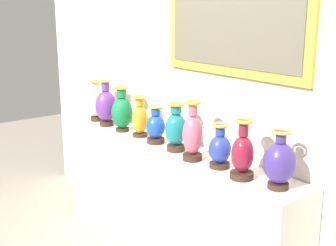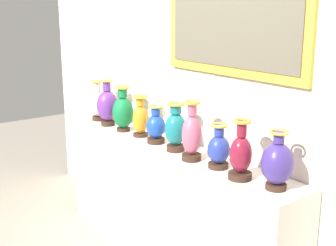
{
  "view_description": "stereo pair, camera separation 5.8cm",
  "coord_description": "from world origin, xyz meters",
  "px_view_note": "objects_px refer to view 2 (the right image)",
  "views": [
    {
      "loc": [
        2.57,
        -2.03,
        1.98
      ],
      "look_at": [
        0.0,
        0.0,
        1.13
      ],
      "focal_mm": 48.9,
      "sensor_mm": 36.0,
      "label": 1
    },
    {
      "loc": [
        2.61,
        -1.99,
        1.98
      ],
      "look_at": [
        0.0,
        0.0,
        1.13
      ],
      "focal_mm": 48.9,
      "sensor_mm": 36.0,
      "label": 2
    }
  ],
  "objects_px": {
    "vase_amber": "(140,118)",
    "vase_cobalt": "(219,149)",
    "vase_teal": "(176,129)",
    "vase_rose": "(192,135)",
    "vase_indigo": "(277,163)",
    "vase_violet": "(107,105)",
    "vase_ivory": "(98,103)",
    "vase_emerald": "(123,111)",
    "vase_sapphire": "(156,127)",
    "vase_burgundy": "(241,155)"
  },
  "relations": [
    {
      "from": "vase_cobalt",
      "to": "vase_rose",
      "type": "bearing_deg",
      "value": -170.04
    },
    {
      "from": "vase_cobalt",
      "to": "vase_burgundy",
      "type": "xyz_separation_m",
      "value": [
        0.22,
        -0.03,
        0.03
      ]
    },
    {
      "from": "vase_emerald",
      "to": "vase_cobalt",
      "type": "relative_size",
      "value": 1.3
    },
    {
      "from": "vase_amber",
      "to": "vase_indigo",
      "type": "relative_size",
      "value": 0.96
    },
    {
      "from": "vase_emerald",
      "to": "vase_rose",
      "type": "relative_size",
      "value": 0.93
    },
    {
      "from": "vase_violet",
      "to": "vase_ivory",
      "type": "bearing_deg",
      "value": 173.19
    },
    {
      "from": "vase_burgundy",
      "to": "vase_indigo",
      "type": "relative_size",
      "value": 1.07
    },
    {
      "from": "vase_indigo",
      "to": "vase_violet",
      "type": "bearing_deg",
      "value": -178.78
    },
    {
      "from": "vase_sapphire",
      "to": "vase_rose",
      "type": "xyz_separation_m",
      "value": [
        0.47,
        -0.04,
        0.05
      ]
    },
    {
      "from": "vase_ivory",
      "to": "vase_sapphire",
      "type": "distance_m",
      "value": 0.9
    },
    {
      "from": "vase_emerald",
      "to": "vase_teal",
      "type": "distance_m",
      "value": 0.69
    },
    {
      "from": "vase_teal",
      "to": "vase_emerald",
      "type": "bearing_deg",
      "value": -178.77
    },
    {
      "from": "vase_emerald",
      "to": "vase_sapphire",
      "type": "bearing_deg",
      "value": 2.01
    },
    {
      "from": "vase_emerald",
      "to": "vase_cobalt",
      "type": "height_order",
      "value": "vase_emerald"
    },
    {
      "from": "vase_violet",
      "to": "vase_teal",
      "type": "distance_m",
      "value": 0.93
    },
    {
      "from": "vase_amber",
      "to": "vase_sapphire",
      "type": "height_order",
      "value": "vase_amber"
    },
    {
      "from": "vase_violet",
      "to": "vase_rose",
      "type": "distance_m",
      "value": 1.16
    },
    {
      "from": "vase_amber",
      "to": "vase_indigo",
      "type": "height_order",
      "value": "vase_indigo"
    },
    {
      "from": "vase_sapphire",
      "to": "vase_indigo",
      "type": "distance_m",
      "value": 1.16
    },
    {
      "from": "vase_violet",
      "to": "vase_teal",
      "type": "bearing_deg",
      "value": 1.44
    },
    {
      "from": "vase_sapphire",
      "to": "vase_indigo",
      "type": "height_order",
      "value": "vase_indigo"
    },
    {
      "from": "vase_cobalt",
      "to": "vase_indigo",
      "type": "height_order",
      "value": "vase_indigo"
    },
    {
      "from": "vase_rose",
      "to": "vase_burgundy",
      "type": "height_order",
      "value": "vase_rose"
    },
    {
      "from": "vase_violet",
      "to": "vase_sapphire",
      "type": "height_order",
      "value": "vase_violet"
    },
    {
      "from": "vase_violet",
      "to": "vase_emerald",
      "type": "height_order",
      "value": "vase_violet"
    },
    {
      "from": "vase_ivory",
      "to": "vase_violet",
      "type": "xyz_separation_m",
      "value": [
        0.22,
        -0.03,
        0.02
      ]
    },
    {
      "from": "vase_ivory",
      "to": "vase_emerald",
      "type": "distance_m",
      "value": 0.46
    },
    {
      "from": "vase_sapphire",
      "to": "vase_teal",
      "type": "distance_m",
      "value": 0.25
    },
    {
      "from": "vase_indigo",
      "to": "vase_rose",
      "type": "bearing_deg",
      "value": -175.29
    },
    {
      "from": "vase_amber",
      "to": "vase_rose",
      "type": "distance_m",
      "value": 0.7
    },
    {
      "from": "vase_indigo",
      "to": "vase_burgundy",
      "type": "bearing_deg",
      "value": -168.55
    },
    {
      "from": "vase_ivory",
      "to": "vase_indigo",
      "type": "relative_size",
      "value": 1.06
    },
    {
      "from": "vase_emerald",
      "to": "vase_burgundy",
      "type": "height_order",
      "value": "vase_emerald"
    },
    {
      "from": "vase_sapphire",
      "to": "vase_ivory",
      "type": "bearing_deg",
      "value": 179.91
    },
    {
      "from": "vase_violet",
      "to": "vase_amber",
      "type": "relative_size",
      "value": 1.21
    },
    {
      "from": "vase_rose",
      "to": "vase_indigo",
      "type": "bearing_deg",
      "value": 4.71
    },
    {
      "from": "vase_violet",
      "to": "vase_cobalt",
      "type": "height_order",
      "value": "vase_violet"
    },
    {
      "from": "vase_teal",
      "to": "vase_rose",
      "type": "xyz_separation_m",
      "value": [
        0.23,
        -0.04,
        0.01
      ]
    },
    {
      "from": "vase_sapphire",
      "to": "vase_cobalt",
      "type": "xyz_separation_m",
      "value": [
        0.7,
        -0.0,
        -0.0
      ]
    },
    {
      "from": "vase_emerald",
      "to": "vase_indigo",
      "type": "bearing_deg",
      "value": 1.09
    },
    {
      "from": "vase_cobalt",
      "to": "vase_indigo",
      "type": "relative_size",
      "value": 0.85
    },
    {
      "from": "vase_rose",
      "to": "vase_cobalt",
      "type": "height_order",
      "value": "vase_rose"
    },
    {
      "from": "vase_emerald",
      "to": "vase_rose",
      "type": "height_order",
      "value": "vase_rose"
    },
    {
      "from": "vase_ivory",
      "to": "vase_burgundy",
      "type": "height_order",
      "value": "vase_burgundy"
    },
    {
      "from": "vase_emerald",
      "to": "vase_amber",
      "type": "height_order",
      "value": "vase_emerald"
    },
    {
      "from": "vase_cobalt",
      "to": "vase_ivory",
      "type": "bearing_deg",
      "value": 179.86
    },
    {
      "from": "vase_amber",
      "to": "vase_teal",
      "type": "distance_m",
      "value": 0.47
    },
    {
      "from": "vase_emerald",
      "to": "vase_sapphire",
      "type": "height_order",
      "value": "vase_emerald"
    },
    {
      "from": "vase_amber",
      "to": "vase_cobalt",
      "type": "distance_m",
      "value": 0.92
    },
    {
      "from": "vase_ivory",
      "to": "vase_teal",
      "type": "relative_size",
      "value": 1.03
    }
  ]
}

